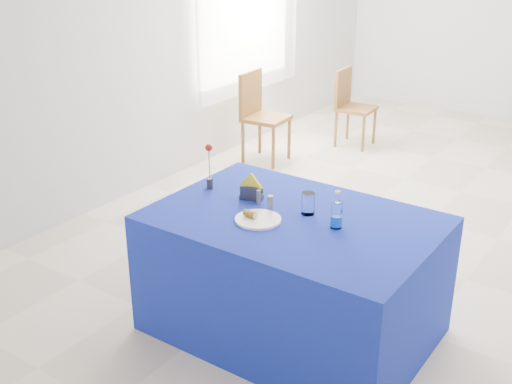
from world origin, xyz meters
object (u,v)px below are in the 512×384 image
water_bottle (337,216)px  chair_win_b (350,102)px  plate (258,220)px  chair_win_a (259,110)px  blue_table (293,275)px

water_bottle → chair_win_b: 3.78m
plate → chair_win_a: bearing=124.4°
blue_table → chair_win_a: (-1.91, 2.42, 0.15)m
plate → chair_win_a: 3.14m
water_bottle → chair_win_a: bearing=132.0°
plate → blue_table: 0.44m
plate → water_bottle: size_ratio=1.22×
chair_win_a → water_bottle: bearing=-143.2°
water_bottle → chair_win_b: size_ratio=0.25×
blue_table → chair_win_b: chair_win_b is taller
plate → blue_table: plate is taller
plate → chair_win_b: size_ratio=0.31×
blue_table → chair_win_b: 3.68m
blue_table → water_bottle: bearing=3.8°
chair_win_a → chair_win_b: bearing=-33.6°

